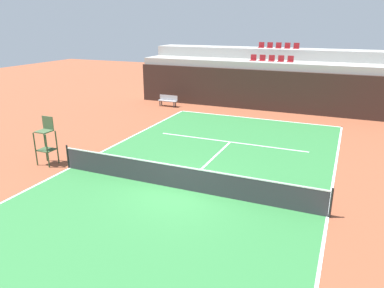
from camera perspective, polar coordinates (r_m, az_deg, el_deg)
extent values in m
plane|color=brown|center=(14.43, -1.83, -7.04)|extent=(80.00, 80.00, 0.00)
cube|color=#2D7238|center=(14.42, -1.83, -7.02)|extent=(11.00, 24.00, 0.01)
cube|color=white|center=(25.14, 9.83, 3.95)|extent=(11.00, 0.10, 0.00)
cube|color=white|center=(17.28, -18.46, -3.55)|extent=(0.10, 24.00, 0.00)
cube|color=white|center=(13.30, 20.35, -10.58)|extent=(0.10, 24.00, 0.00)
cube|color=white|center=(19.99, 5.97, 0.32)|extent=(8.26, 0.10, 0.00)
cube|color=white|center=(17.13, 2.72, -2.75)|extent=(0.10, 6.40, 0.00)
cube|color=black|center=(27.34, 11.34, 8.14)|extent=(20.21, 0.30, 2.92)
cube|color=#9E9E99|center=(28.60, 11.97, 9.06)|extent=(20.21, 2.40, 3.42)
cube|color=#9E9E99|center=(30.87, 12.95, 10.41)|extent=(20.21, 2.40, 4.21)
cube|color=maroon|center=(28.68, 9.45, 12.73)|extent=(0.44, 0.44, 0.04)
cube|color=maroon|center=(28.85, 9.57, 13.20)|extent=(0.44, 0.04, 0.40)
cube|color=maroon|center=(28.52, 10.82, 12.62)|extent=(0.44, 0.44, 0.04)
cube|color=maroon|center=(28.69, 10.94, 13.09)|extent=(0.44, 0.04, 0.40)
cube|color=maroon|center=(28.38, 12.20, 12.51)|extent=(0.44, 0.44, 0.04)
cube|color=maroon|center=(28.55, 12.32, 12.98)|extent=(0.44, 0.04, 0.40)
cube|color=maroon|center=(28.25, 13.60, 12.39)|extent=(0.44, 0.44, 0.04)
cube|color=maroon|center=(28.43, 13.71, 12.86)|extent=(0.44, 0.04, 0.40)
cube|color=maroon|center=(28.14, 15.00, 12.26)|extent=(0.44, 0.44, 0.04)
cube|color=maroon|center=(28.32, 15.11, 12.73)|extent=(0.44, 0.04, 0.40)
cube|color=maroon|center=(30.94, 10.67, 14.54)|extent=(0.44, 0.44, 0.04)
cube|color=maroon|center=(31.12, 10.78, 14.96)|extent=(0.44, 0.04, 0.40)
cube|color=maroon|center=(30.80, 11.95, 14.44)|extent=(0.44, 0.44, 0.04)
cube|color=maroon|center=(30.98, 12.06, 14.87)|extent=(0.44, 0.04, 0.40)
cube|color=maroon|center=(30.66, 13.25, 14.34)|extent=(0.44, 0.44, 0.04)
cube|color=maroon|center=(30.85, 13.35, 14.76)|extent=(0.44, 0.04, 0.40)
cube|color=maroon|center=(30.55, 14.55, 14.23)|extent=(0.44, 0.44, 0.04)
cube|color=maroon|center=(30.73, 14.65, 14.65)|extent=(0.44, 0.04, 0.40)
cube|color=maroon|center=(30.44, 15.86, 14.11)|extent=(0.44, 0.44, 0.04)
cube|color=maroon|center=(30.63, 15.95, 14.54)|extent=(0.44, 0.04, 0.40)
cylinder|color=black|center=(17.12, -18.77, -1.87)|extent=(0.08, 0.08, 1.07)
cylinder|color=black|center=(13.06, 20.83, -8.56)|extent=(0.08, 0.08, 1.07)
cube|color=#333338|center=(14.23, -1.85, -5.33)|extent=(10.90, 0.02, 0.92)
cube|color=white|center=(14.04, -1.87, -3.52)|extent=(10.90, 0.04, 0.05)
cylinder|color=#334C2D|center=(17.90, -23.19, -0.74)|extent=(0.06, 0.06, 1.55)
cylinder|color=#334C2D|center=(17.41, -21.59, -1.05)|extent=(0.06, 0.06, 1.55)
cylinder|color=#334C2D|center=(18.29, -21.86, -0.18)|extent=(0.06, 0.06, 1.55)
cylinder|color=#334C2D|center=(17.81, -20.26, -0.47)|extent=(0.06, 0.06, 1.55)
cube|color=#334C2D|center=(17.87, -21.70, -0.83)|extent=(0.70, 0.60, 0.04)
cube|color=#3F5938|center=(17.62, -22.03, 1.85)|extent=(0.60, 0.60, 0.05)
cube|color=#3F5938|center=(17.73, -21.53, 3.10)|extent=(0.60, 0.04, 0.60)
cube|color=#99999E|center=(28.34, -3.81, 6.74)|extent=(1.50, 0.40, 0.05)
cube|color=#99999E|center=(28.45, -3.66, 7.24)|extent=(1.50, 0.04, 0.36)
cube|color=#2D2D33|center=(28.54, -5.01, 6.31)|extent=(0.06, 0.06, 0.42)
cube|color=#2D2D33|center=(28.00, -2.83, 6.12)|extent=(0.06, 0.06, 0.42)
cube|color=#2D2D33|center=(28.78, -4.75, 6.42)|extent=(0.06, 0.06, 0.42)
cube|color=#2D2D33|center=(28.25, -2.58, 6.23)|extent=(0.06, 0.06, 0.42)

